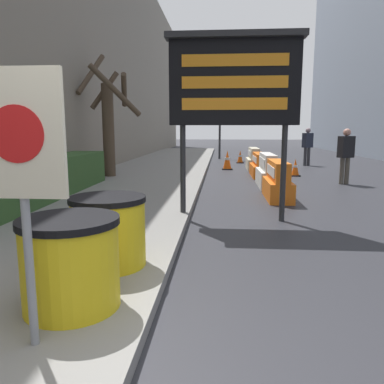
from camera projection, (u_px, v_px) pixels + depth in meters
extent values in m
plane|color=#2D2D33|center=(138.00, 364.00, 2.65)|extent=(120.00, 120.00, 0.00)
cube|color=gray|center=(73.00, 15.00, 11.74)|extent=(0.40, 50.40, 10.38)
cube|color=#335628|center=(31.00, 182.00, 7.74)|extent=(0.90, 6.96, 0.88)
cylinder|color=#4C3D2D|center=(108.00, 131.00, 12.04)|extent=(0.37, 0.37, 2.94)
cylinder|color=#4C3D2D|center=(91.00, 74.00, 12.05)|extent=(0.63, 1.34, 1.47)
cylinder|color=#4C3D2D|center=(116.00, 91.00, 11.17)|extent=(1.36, 1.15, 1.53)
cylinder|color=#4C3D2D|center=(124.00, 90.00, 11.96)|extent=(0.46, 1.14, 1.02)
cylinder|color=#4C3D2D|center=(105.00, 90.00, 12.21)|extent=(0.90, 0.57, 1.29)
cylinder|color=yellow|center=(71.00, 266.00, 3.17)|extent=(0.81, 0.81, 0.72)
cylinder|color=black|center=(69.00, 221.00, 3.10)|extent=(0.84, 0.84, 0.06)
cylinder|color=yellow|center=(109.00, 234.00, 4.15)|extent=(0.81, 0.81, 0.72)
cylinder|color=black|center=(107.00, 199.00, 4.09)|extent=(0.84, 0.84, 0.06)
cylinder|color=gray|center=(28.00, 244.00, 2.54)|extent=(0.06, 0.06, 1.48)
cube|color=beige|center=(18.00, 134.00, 2.40)|extent=(0.62, 0.04, 0.84)
cylinder|color=red|center=(16.00, 134.00, 2.38)|extent=(0.37, 0.01, 0.37)
cylinder|color=#28282B|center=(183.00, 173.00, 6.78)|extent=(0.10, 0.10, 1.71)
cylinder|color=#28282B|center=(283.00, 174.00, 6.64)|extent=(0.10, 0.10, 1.71)
cube|color=black|center=(234.00, 83.00, 6.45)|extent=(2.24, 0.24, 1.43)
cube|color=#28282B|center=(235.00, 35.00, 6.25)|extent=(2.36, 0.34, 0.10)
cube|color=orange|center=(235.00, 60.00, 6.26)|extent=(1.79, 0.02, 0.20)
cube|color=orange|center=(234.00, 82.00, 6.32)|extent=(1.79, 0.02, 0.20)
cube|color=orange|center=(234.00, 104.00, 6.38)|extent=(1.79, 0.02, 0.20)
cube|color=orange|center=(277.00, 190.00, 8.90)|extent=(0.55, 1.62, 0.45)
cube|color=orange|center=(278.00, 171.00, 8.82)|extent=(0.33, 1.62, 0.45)
cube|color=white|center=(271.00, 171.00, 8.84)|extent=(0.02, 1.30, 0.23)
cube|color=silver|center=(267.00, 178.00, 10.91)|extent=(0.53, 1.78, 0.47)
cube|color=silver|center=(268.00, 162.00, 10.83)|extent=(0.32, 1.78, 0.47)
cube|color=white|center=(262.00, 162.00, 10.85)|extent=(0.02, 1.42, 0.24)
cube|color=orange|center=(259.00, 170.00, 13.23)|extent=(0.55, 1.91, 0.41)
cube|color=orange|center=(260.00, 159.00, 13.16)|extent=(0.33, 1.91, 0.41)
cube|color=white|center=(254.00, 159.00, 13.18)|extent=(0.02, 1.53, 0.20)
cube|color=beige|center=(254.00, 164.00, 15.54)|extent=(0.56, 1.71, 0.44)
cube|color=beige|center=(254.00, 153.00, 15.47)|extent=(0.34, 1.71, 0.44)
cube|color=white|center=(250.00, 153.00, 15.48)|extent=(0.02, 1.36, 0.22)
cube|color=black|center=(240.00, 163.00, 18.45)|extent=(0.35, 0.35, 0.04)
cone|color=#EA560F|center=(240.00, 156.00, 18.40)|extent=(0.28, 0.28, 0.58)
cylinder|color=white|center=(240.00, 156.00, 18.40)|extent=(0.16, 0.16, 0.08)
cube|color=black|center=(227.00, 169.00, 15.47)|extent=(0.44, 0.44, 0.04)
cone|color=#EA560F|center=(227.00, 160.00, 15.41)|extent=(0.35, 0.35, 0.74)
cylinder|color=white|center=(227.00, 159.00, 15.40)|extent=(0.20, 0.20, 0.10)
cube|color=black|center=(295.00, 175.00, 13.30)|extent=(0.34, 0.34, 0.04)
cone|color=#EA560F|center=(295.00, 167.00, 13.25)|extent=(0.27, 0.27, 0.57)
cylinder|color=white|center=(295.00, 166.00, 13.24)|extent=(0.16, 0.16, 0.08)
cylinder|color=#2D2D30|center=(220.00, 117.00, 20.75)|extent=(0.12, 0.12, 4.60)
cube|color=black|center=(220.00, 82.00, 20.29)|extent=(0.28, 0.28, 0.84)
sphere|color=#360605|center=(220.00, 76.00, 20.09)|extent=(0.15, 0.15, 0.15)
sphere|color=gold|center=(220.00, 82.00, 20.14)|extent=(0.15, 0.15, 0.15)
sphere|color=black|center=(220.00, 87.00, 20.18)|extent=(0.15, 0.15, 0.15)
cylinder|color=#514C42|center=(342.00, 171.00, 11.27)|extent=(0.13, 0.13, 0.81)
cylinder|color=#514C42|center=(347.00, 171.00, 11.26)|extent=(0.13, 0.13, 0.81)
cube|color=black|center=(346.00, 147.00, 11.15)|extent=(0.50, 0.41, 0.64)
sphere|color=tan|center=(347.00, 132.00, 11.08)|extent=(0.22, 0.22, 0.22)
cylinder|color=#333338|center=(305.00, 157.00, 17.10)|extent=(0.14, 0.14, 0.82)
cylinder|color=#333338|center=(309.00, 157.00, 17.09)|extent=(0.14, 0.14, 0.82)
cube|color=#232838|center=(308.00, 140.00, 16.97)|extent=(0.52, 0.47, 0.65)
sphere|color=gray|center=(308.00, 130.00, 16.90)|extent=(0.23, 0.23, 0.23)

